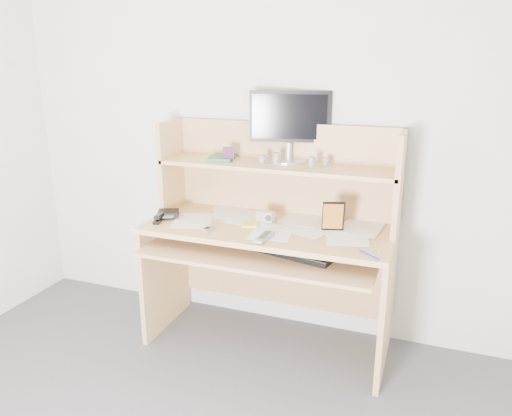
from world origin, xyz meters
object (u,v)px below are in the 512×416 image
(tv_remote, at_px, (265,237))
(monitor, at_px, (290,124))
(game_case, at_px, (333,216))
(keyboard, at_px, (294,252))
(desk, at_px, (272,231))

(tv_remote, height_order, monitor, monitor)
(game_case, bearing_deg, keyboard, -154.73)
(desk, xyz_separation_m, monitor, (0.04, 0.18, 0.60))
(keyboard, height_order, monitor, monitor)
(tv_remote, relative_size, monitor, 0.36)
(keyboard, bearing_deg, monitor, 125.46)
(keyboard, relative_size, tv_remote, 2.77)
(tv_remote, distance_m, game_case, 0.40)
(desk, relative_size, game_case, 8.24)
(keyboard, distance_m, game_case, 0.29)
(tv_remote, relative_size, game_case, 0.99)
(monitor, bearing_deg, keyboard, -80.84)
(keyboard, bearing_deg, tv_remote, -134.20)
(desk, height_order, tv_remote, desk)
(tv_remote, bearing_deg, keyboard, 38.56)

